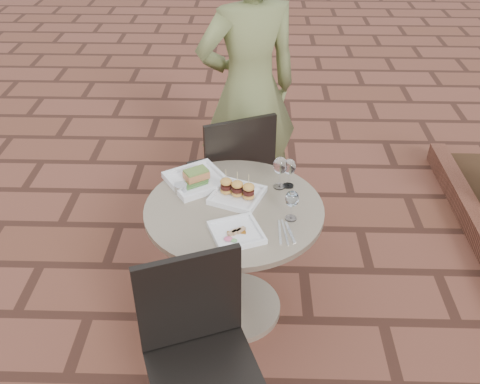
{
  "coord_description": "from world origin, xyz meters",
  "views": [
    {
      "loc": [
        0.09,
        -2.08,
        2.3
      ],
      "look_at": [
        0.03,
        0.08,
        0.82
      ],
      "focal_mm": 40.0,
      "sensor_mm": 36.0,
      "label": 1
    }
  ],
  "objects_px": {
    "chair_far": "(234,168)",
    "diner": "(249,92)",
    "plate_salmon": "(196,179)",
    "cafe_table": "(234,245)",
    "plate_tuna": "(236,232)",
    "chair_near": "(198,343)",
    "plate_sliders": "(237,192)"
  },
  "relations": [
    {
      "from": "plate_tuna",
      "to": "plate_salmon",
      "type": "bearing_deg",
      "value": 117.61
    },
    {
      "from": "diner",
      "to": "plate_tuna",
      "type": "xyz_separation_m",
      "value": [
        -0.04,
        -1.19,
        -0.18
      ]
    },
    {
      "from": "plate_salmon",
      "to": "plate_sliders",
      "type": "xyz_separation_m",
      "value": [
        0.22,
        -0.13,
        0.01
      ]
    },
    {
      "from": "cafe_table",
      "to": "diner",
      "type": "bearing_deg",
      "value": 86.61
    },
    {
      "from": "cafe_table",
      "to": "diner",
      "type": "relative_size",
      "value": 0.49
    },
    {
      "from": "cafe_table",
      "to": "chair_near",
      "type": "height_order",
      "value": "chair_near"
    },
    {
      "from": "chair_near",
      "to": "diner",
      "type": "bearing_deg",
      "value": 63.28
    },
    {
      "from": "plate_sliders",
      "to": "chair_far",
      "type": "bearing_deg",
      "value": 93.84
    },
    {
      "from": "cafe_table",
      "to": "chair_near",
      "type": "bearing_deg",
      "value": -99.83
    },
    {
      "from": "plate_salmon",
      "to": "chair_far",
      "type": "bearing_deg",
      "value": 67.5
    },
    {
      "from": "cafe_table",
      "to": "plate_sliders",
      "type": "height_order",
      "value": "plate_sliders"
    },
    {
      "from": "diner",
      "to": "plate_sliders",
      "type": "distance_m",
      "value": 0.9
    },
    {
      "from": "plate_salmon",
      "to": "plate_tuna",
      "type": "bearing_deg",
      "value": -62.39
    },
    {
      "from": "cafe_table",
      "to": "plate_sliders",
      "type": "bearing_deg",
      "value": 80.23
    },
    {
      "from": "diner",
      "to": "plate_tuna",
      "type": "height_order",
      "value": "diner"
    },
    {
      "from": "chair_far",
      "to": "plate_salmon",
      "type": "height_order",
      "value": "chair_far"
    },
    {
      "from": "cafe_table",
      "to": "chair_near",
      "type": "xyz_separation_m",
      "value": [
        -0.12,
        -0.71,
        0.07
      ]
    },
    {
      "from": "chair_far",
      "to": "plate_sliders",
      "type": "relative_size",
      "value": 3.0
    },
    {
      "from": "plate_sliders",
      "to": "plate_salmon",
      "type": "bearing_deg",
      "value": 149.12
    },
    {
      "from": "plate_salmon",
      "to": "chair_near",
      "type": "bearing_deg",
      "value": -84.69
    },
    {
      "from": "diner",
      "to": "plate_salmon",
      "type": "bearing_deg",
      "value": 47.54
    },
    {
      "from": "chair_far",
      "to": "plate_tuna",
      "type": "height_order",
      "value": "chair_far"
    },
    {
      "from": "chair_near",
      "to": "plate_salmon",
      "type": "distance_m",
      "value": 0.94
    },
    {
      "from": "diner",
      "to": "plate_sliders",
      "type": "height_order",
      "value": "diner"
    },
    {
      "from": "chair_near",
      "to": "plate_tuna",
      "type": "height_order",
      "value": "chair_near"
    },
    {
      "from": "cafe_table",
      "to": "diner",
      "type": "height_order",
      "value": "diner"
    },
    {
      "from": "chair_near",
      "to": "plate_salmon",
      "type": "height_order",
      "value": "chair_near"
    },
    {
      "from": "diner",
      "to": "plate_tuna",
      "type": "bearing_deg",
      "value": 65.12
    },
    {
      "from": "cafe_table",
      "to": "plate_salmon",
      "type": "bearing_deg",
      "value": 134.27
    },
    {
      "from": "cafe_table",
      "to": "diner",
      "type": "xyz_separation_m",
      "value": [
        0.06,
        0.96,
        0.44
      ]
    },
    {
      "from": "cafe_table",
      "to": "chair_far",
      "type": "bearing_deg",
      "value": 92.16
    },
    {
      "from": "chair_far",
      "to": "diner",
      "type": "bearing_deg",
      "value": -127.83
    }
  ]
}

